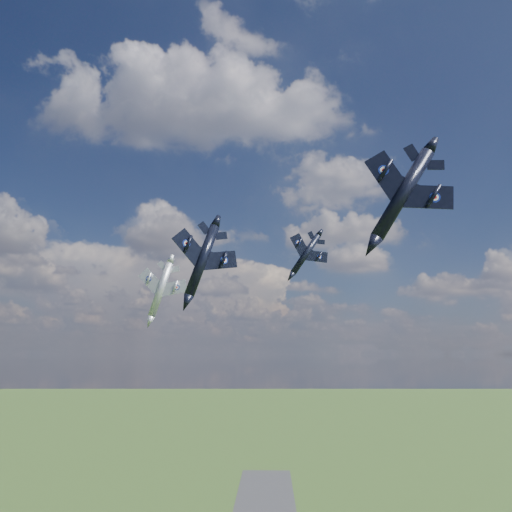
# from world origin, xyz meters

# --- Properties ---
(jet_lead_navy) EXTENTS (16.83, 18.77, 6.66)m
(jet_lead_navy) POSITION_xyz_m (-6.77, 6.07, 81.20)
(jet_lead_navy) COLOR black
(jet_right_navy) EXTENTS (11.80, 15.71, 8.34)m
(jet_right_navy) POSITION_xyz_m (17.12, -14.73, 84.19)
(jet_right_navy) COLOR black
(jet_high_navy) EXTENTS (10.98, 14.41, 7.70)m
(jet_high_navy) POSITION_xyz_m (10.56, 36.93, 88.23)
(jet_high_navy) COLOR black
(jet_left_silver) EXTENTS (12.20, 15.49, 6.01)m
(jet_left_silver) POSITION_xyz_m (-17.46, 27.23, 79.66)
(jet_left_silver) COLOR #989CA2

